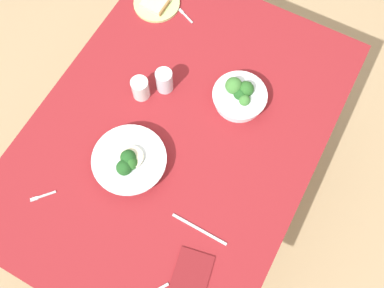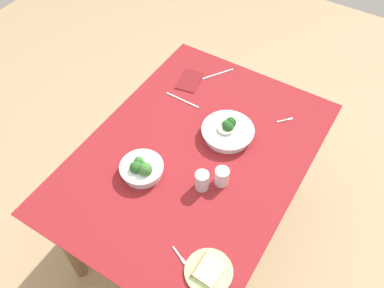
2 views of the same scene
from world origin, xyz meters
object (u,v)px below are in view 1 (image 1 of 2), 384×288
Objects in this scene: broccoli_bowl_near at (239,95)px; table_knife_left at (199,229)px; broccoli_bowl_far at (129,161)px; water_glass_side at (140,88)px; fork_by_far_bowl at (42,196)px; fork_by_near_bowl at (185,15)px; napkin_folded_upper at (191,277)px; bread_side_plate at (157,3)px; water_glass_center at (164,81)px.

broccoli_bowl_near is 0.99× the size of table_knife_left.
broccoli_bowl_far is 2.93× the size of water_glass_side.
fork_by_near_bowl is (0.96, -0.07, 0.00)m from fork_by_far_bowl.
napkin_folded_upper reaches higher than fork_by_far_bowl.
bread_side_plate reaches higher than table_knife_left.
water_glass_center is at bearing -145.39° from bread_side_plate.
bread_side_plate reaches higher than fork_by_near_bowl.
fork_by_far_bowl is (-0.69, 0.46, -0.04)m from broccoli_bowl_near.
bread_side_plate is 1.16m from napkin_folded_upper.
napkin_folded_upper is at bearing -122.55° from broccoli_bowl_far.
napkin_folded_upper is (0.01, -0.61, 0.00)m from fork_by_far_bowl.
water_glass_center is at bearing -153.73° from fork_by_far_bowl.
fork_by_far_bowl is at bearing 169.16° from water_glass_side.
water_glass_side is 0.55m from fork_by_far_bowl.
napkin_folded_upper is at bearing -167.20° from broccoli_bowl_near.
bread_side_plate is at bearing 35.79° from napkin_folded_upper.
broccoli_bowl_near is at bearing -73.09° from water_glass_center.
table_knife_left is (-0.79, -0.49, -0.00)m from fork_by_near_bowl.
fork_by_far_bowl is 0.96m from fork_by_near_bowl.
broccoli_bowl_near is at bearing 168.93° from fork_by_near_bowl.
table_knife_left is 0.16m from napkin_folded_upper.
water_glass_side is at bearing 44.05° from napkin_folded_upper.
bread_side_plate is 0.14m from fork_by_near_bowl.
bread_side_plate is 1.97× the size of water_glass_center.
fork_by_far_bowl is at bearing 139.81° from broccoli_bowl_far.
broccoli_bowl_near reaches higher than fork_by_far_bowl.
water_glass_center is at bearing 36.45° from napkin_folded_upper.
broccoli_bowl_far is at bearing -157.43° from bread_side_plate.
broccoli_bowl_near is 2.76× the size of fork_by_far_bowl.
broccoli_bowl_near is 1.20× the size of napkin_folded_upper.
bread_side_plate is at bearing 63.82° from broccoli_bowl_near.
broccoli_bowl_far is at bearing 57.45° from napkin_folded_upper.
water_glass_side is at bearing 142.04° from table_knife_left.
table_knife_left is (-0.44, -0.39, -0.05)m from water_glass_center.
fork_by_near_bowl is 0.51× the size of napkin_folded_upper.
broccoli_bowl_far is 1.55× the size of napkin_folded_upper.
water_glass_side is 1.03× the size of fork_by_near_bowl.
bread_side_plate reaches higher than napkin_folded_upper.
water_glass_center is 0.58× the size of napkin_folded_upper.
water_glass_center is 0.63m from fork_by_far_bowl.
broccoli_bowl_near reaches higher than bread_side_plate.
napkin_folded_upper is (-0.53, -0.51, -0.04)m from water_glass_side.
broccoli_bowl_far is 1.36× the size of bread_side_plate.
broccoli_bowl_near is 0.47m from fork_by_near_bowl.
napkin_folded_upper is at bearing 132.70° from fork_by_far_bowl.
water_glass_center reaches higher than napkin_folded_upper.
water_glass_center is 0.47× the size of table_knife_left.
broccoli_bowl_far is 0.35m from water_glass_center.
bread_side_plate is at bearing 25.45° from fork_by_near_bowl.
fork_by_near_bowl is (0.26, 0.39, -0.04)m from broccoli_bowl_near.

